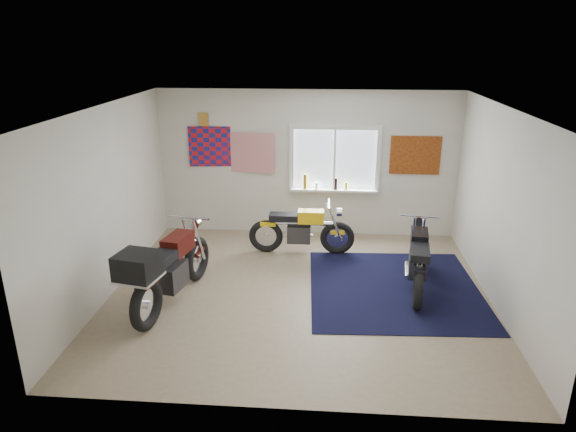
# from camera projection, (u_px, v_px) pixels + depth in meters

# --- Properties ---
(ground) EXTENTS (5.50, 5.50, 0.00)m
(ground) POSITION_uv_depth(u_px,v_px,m) (299.00, 293.00, 7.57)
(ground) COLOR #9E896B
(ground) RESTS_ON ground
(room_shell) EXTENTS (5.50, 5.50, 5.50)m
(room_shell) POSITION_uv_depth(u_px,v_px,m) (300.00, 186.00, 7.03)
(room_shell) COLOR white
(room_shell) RESTS_ON ground
(navy_rug) EXTENTS (2.61, 2.70, 0.01)m
(navy_rug) POSITION_uv_depth(u_px,v_px,m) (394.00, 288.00, 7.71)
(navy_rug) COLOR black
(navy_rug) RESTS_ON ground
(window_assembly) EXTENTS (1.66, 0.17, 1.26)m
(window_assembly) POSITION_uv_depth(u_px,v_px,m) (334.00, 164.00, 9.40)
(window_assembly) COLOR white
(window_assembly) RESTS_ON room_shell
(oil_bottles) EXTENTS (0.82, 0.07, 0.28)m
(oil_bottles) POSITION_uv_depth(u_px,v_px,m) (320.00, 183.00, 9.47)
(oil_bottles) COLOR olive
(oil_bottles) RESTS_ON window_assembly
(flag_display) EXTENTS (1.60, 0.10, 1.17)m
(flag_display) POSITION_uv_depth(u_px,v_px,m) (203.00, 119.00, 9.33)
(flag_display) COLOR red
(flag_display) RESTS_ON room_shell
(triumph_poster) EXTENTS (0.90, 0.03, 0.70)m
(triumph_poster) POSITION_uv_depth(u_px,v_px,m) (415.00, 155.00, 9.25)
(triumph_poster) COLOR #A54C14
(triumph_poster) RESTS_ON room_shell
(yellow_triumph) EXTENTS (1.83, 0.55, 0.92)m
(yellow_triumph) POSITION_uv_depth(u_px,v_px,m) (301.00, 231.00, 8.85)
(yellow_triumph) COLOR black
(yellow_triumph) RESTS_ON ground
(black_chrome_bike) EXTENTS (0.58, 1.91, 0.98)m
(black_chrome_bike) POSITION_uv_depth(u_px,v_px,m) (418.00, 261.00, 7.62)
(black_chrome_bike) COLOR black
(black_chrome_bike) RESTS_ON navy_rug
(maroon_tourer) EXTENTS (0.88, 2.18, 1.11)m
(maroon_tourer) POSITION_uv_depth(u_px,v_px,m) (166.00, 270.00, 6.99)
(maroon_tourer) COLOR black
(maroon_tourer) RESTS_ON ground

